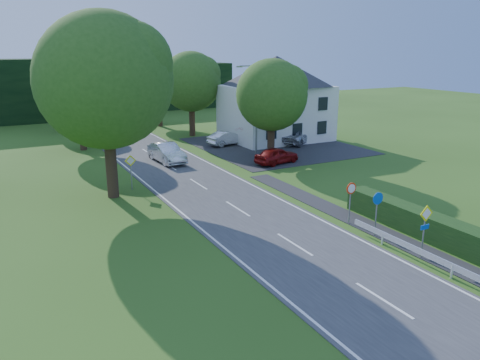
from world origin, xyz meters
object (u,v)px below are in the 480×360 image
motorcycle (154,154)px  parked_car_silver_b (297,136)px  moving_car (167,153)px  parasol (245,136)px  parked_car_silver_a (227,138)px  streetlight (255,106)px  parked_car_red (277,155)px

motorcycle → parked_car_silver_b: 15.19m
moving_car → parasol: size_ratio=2.23×
parked_car_silver_a → streetlight: bearing=167.3°
moving_car → streetlight: bearing=-13.7°
parked_car_red → parked_car_silver_a: (-0.17, 8.90, -0.00)m
parked_car_red → motorcycle: bearing=43.9°
motorcycle → parked_car_red: size_ratio=0.51×
parked_car_silver_a → motorcycle: bearing=96.6°
streetlight → parked_car_silver_b: (6.63, 3.02, -3.68)m
motorcycle → parked_car_red: parked_car_red is taller
motorcycle → parked_car_red: (8.71, -5.90, 0.15)m
streetlight → parked_car_silver_a: streetlight is taller
streetlight → parasol: bearing=72.9°
motorcycle → moving_car: bearing=-62.3°
streetlight → motorcycle: 9.72m
streetlight → parked_car_silver_b: streetlight is taller
parked_car_silver_a → moving_car: bearing=105.1°
parked_car_red → parked_car_silver_a: bearing=-11.0°
streetlight → parked_car_red: (0.16, -3.39, -3.74)m
moving_car → motorcycle: bearing=122.4°
parked_car_silver_b → moving_car: bearing=63.0°
streetlight → motorcycle: (-8.55, 2.50, -3.89)m
parked_car_silver_a → parasol: (1.26, -1.41, 0.30)m
parked_car_silver_b → motorcycle: bearing=58.5°
streetlight → parasol: size_ratio=3.65×
moving_car → parked_car_silver_a: (7.76, 4.09, -0.12)m
streetlight → parked_car_silver_b: bearing=24.5°
parked_car_red → parked_car_silver_a: 8.90m
streetlight → moving_car: streetlight is taller
motorcycle → parked_car_silver_b: bearing=-6.1°
moving_car → parked_car_silver_b: bearing=3.0°
parked_car_red → parasol: bearing=-20.4°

